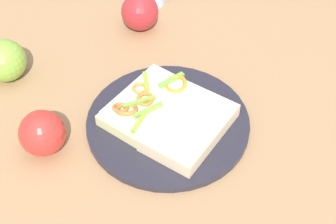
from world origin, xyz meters
TOP-DOWN VIEW (x-y plane):
  - ground_plane at (0.00, 0.00)m, footprint 2.00×2.00m
  - plate at (0.00, 0.00)m, footprint 0.26×0.26m
  - sandwich at (-0.03, 0.03)m, footprint 0.17×0.17m
  - bread_slice_side at (0.03, -0.03)m, footprint 0.18×0.17m
  - apple_0 at (-0.20, -0.00)m, footprint 0.10×0.10m
  - apple_1 at (0.01, 0.26)m, footprint 0.09×0.09m
  - apple_2 at (-0.25, 0.18)m, footprint 0.09×0.09m

SIDE VIEW (x-z plane):
  - ground_plane at x=0.00m, z-range 0.00..0.00m
  - plate at x=0.00m, z-range 0.00..0.01m
  - bread_slice_side at x=0.03m, z-range 0.01..0.04m
  - sandwich at x=-0.03m, z-range 0.00..0.05m
  - apple_0 at x=-0.20m, z-range 0.00..0.07m
  - apple_1 at x=0.01m, z-range 0.00..0.07m
  - apple_2 at x=-0.25m, z-range 0.00..0.08m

